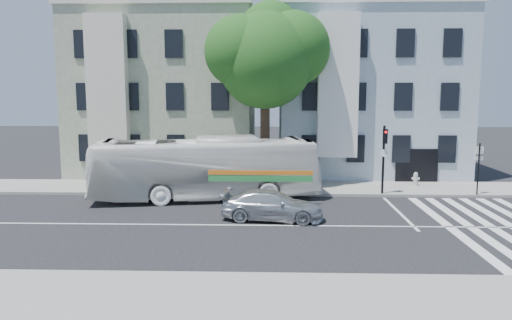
{
  "coord_description": "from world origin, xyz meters",
  "views": [
    {
      "loc": [
        0.41,
        -20.91,
        5.77
      ],
      "look_at": [
        -0.36,
        3.25,
        2.4
      ],
      "focal_mm": 35.0,
      "sensor_mm": 36.0,
      "label": 1
    }
  ],
  "objects_px": {
    "sedan": "(272,205)",
    "traffic_signal": "(384,151)",
    "bus": "(206,168)",
    "fire_hydrant": "(416,179)"
  },
  "relations": [
    {
      "from": "bus",
      "to": "fire_hydrant",
      "type": "relative_size",
      "value": 14.93
    },
    {
      "from": "sedan",
      "to": "fire_hydrant",
      "type": "height_order",
      "value": "sedan"
    },
    {
      "from": "bus",
      "to": "traffic_signal",
      "type": "distance_m",
      "value": 9.7
    },
    {
      "from": "bus",
      "to": "sedan",
      "type": "xyz_separation_m",
      "value": [
        3.54,
        -4.23,
        -1.01
      ]
    },
    {
      "from": "bus",
      "to": "fire_hydrant",
      "type": "distance_m",
      "value": 12.64
    },
    {
      "from": "sedan",
      "to": "fire_hydrant",
      "type": "relative_size",
      "value": 5.68
    },
    {
      "from": "bus",
      "to": "traffic_signal",
      "type": "bearing_deg",
      "value": -94.27
    },
    {
      "from": "sedan",
      "to": "traffic_signal",
      "type": "bearing_deg",
      "value": -42.24
    },
    {
      "from": "fire_hydrant",
      "to": "sedan",
      "type": "bearing_deg",
      "value": -138.04
    },
    {
      "from": "bus",
      "to": "sedan",
      "type": "distance_m",
      "value": 5.61
    }
  ]
}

